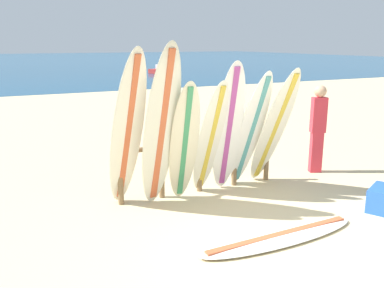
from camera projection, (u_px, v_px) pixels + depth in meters
ground_plane at (303, 255)px, 5.06m from camera, size 120.00×120.00×0.00m
ocean_water at (14, 61)px, 55.73m from camera, size 120.00×80.00×0.01m
surfboard_rack at (200, 157)px, 7.09m from camera, size 2.91×0.09×1.01m
surfboard_leaning_far_left at (127, 131)px, 6.13m from camera, size 0.64×1.01×2.50m
surfboard_leaning_left at (161, 128)px, 6.17m from camera, size 0.70×0.83×2.57m
surfboard_leaning_center_left at (184, 143)px, 6.42m from camera, size 0.55×0.77×2.01m
surfboard_leaning_center at (210, 139)px, 6.79m from camera, size 0.58×0.81×1.98m
surfboard_leaning_center_right at (228, 128)px, 6.87m from camera, size 0.61×0.79×2.27m
surfboard_leaning_right at (251, 131)px, 7.09m from camera, size 0.63×0.92×2.11m
surfboard_leaning_far_right at (274, 128)px, 7.18m from camera, size 0.56×1.11×2.16m
surfboard_lying_on_sand at (280, 236)px, 5.47m from camera, size 2.45×0.62×0.08m
beachgoer_standing at (318, 125)px, 8.08m from camera, size 0.32×0.27×1.73m
small_boat_offshore at (162, 70)px, 34.46m from camera, size 2.23×1.56×0.71m
cooler_box at (384, 199)px, 6.37m from camera, size 0.72×0.63×0.36m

